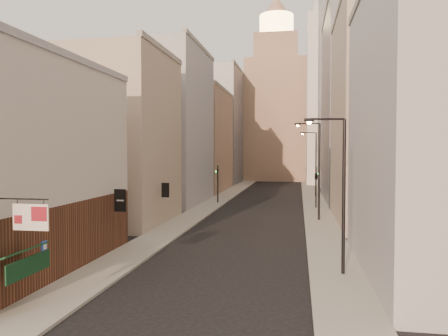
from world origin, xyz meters
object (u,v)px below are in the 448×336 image
white_tower (327,93)px  streetlamp_near (340,186)px  streetlamp_far (314,160)px  traffic_light_right (316,176)px  clock_tower (276,106)px  streetlamp_mid (317,165)px  traffic_light_left (218,176)px

white_tower → streetlamp_near: white_tower is taller
white_tower → streetlamp_far: (-3.31, -25.32, -13.09)m
streetlamp_far → traffic_light_right: streetlamp_far is taller
white_tower → streetlamp_far: bearing=-97.4°
streetlamp_far → traffic_light_right: 13.19m
clock_tower → traffic_light_right: (7.46, -52.41, -13.72)m
white_tower → streetlamp_mid: white_tower is taller
white_tower → streetlamp_near: (-3.39, -66.84, -13.65)m
streetlamp_near → white_tower: bearing=78.3°
traffic_light_left → streetlamp_mid: bearing=139.4°
clock_tower → streetlamp_far: size_ratio=4.65×
traffic_light_right → streetlamp_near: bearing=97.4°
streetlamp_mid → traffic_light_right: bearing=77.8°
streetlamp_far → traffic_light_right: (-0.23, -13.09, -1.60)m
clock_tower → streetlamp_near: size_ratio=5.18×
streetlamp_near → traffic_light_right: bearing=81.5°
streetlamp_far → streetlamp_near: bearing=-108.9°
streetlamp_far → traffic_light_left: size_ratio=1.93×
streetlamp_far → traffic_light_left: bearing=-160.3°
streetlamp_near → streetlamp_mid: bearing=82.6°
traffic_light_right → streetlamp_mid: bearing=95.1°
traffic_light_right → white_tower: bearing=-88.1°
streetlamp_far → traffic_light_right: bearing=-109.7°
clock_tower → streetlamp_near: 82.18m
streetlamp_mid → traffic_light_right: 9.61m
traffic_light_right → clock_tower: bearing=-74.8°
clock_tower → streetlamp_mid: bearing=-83.4°
streetlamp_far → traffic_light_left: 16.31m
white_tower → traffic_light_left: size_ratio=8.30×
streetlamp_mid → traffic_light_left: bearing=124.0°
clock_tower → traffic_light_right: clock_tower is taller
streetlamp_mid → traffic_light_left: (-12.13, 12.50, -1.83)m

